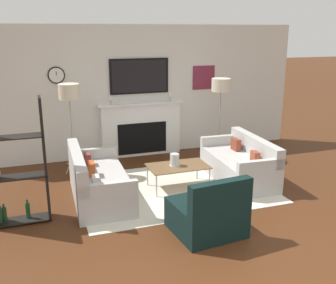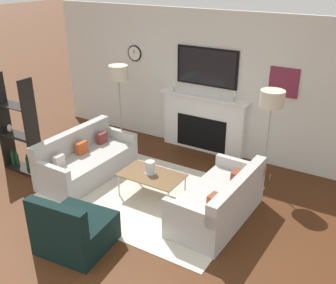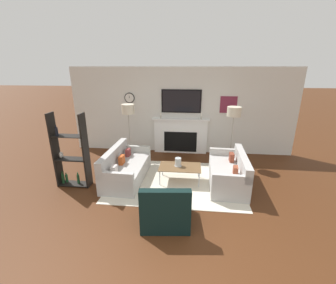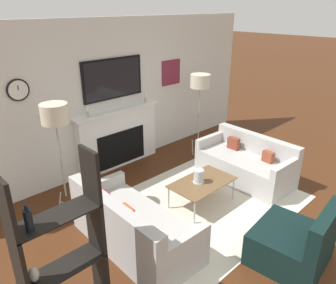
# 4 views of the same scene
# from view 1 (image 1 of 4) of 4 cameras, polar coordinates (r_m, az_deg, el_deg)

# --- Properties ---
(fireplace_wall) EXTENTS (7.09, 0.28, 2.70)m
(fireplace_wall) POSITION_cam_1_polar(r_m,az_deg,el_deg) (8.29, -4.15, 6.36)
(fireplace_wall) COLOR silver
(fireplace_wall) RESTS_ON ground_plane
(area_rug) EXTENTS (3.15, 2.32, 0.01)m
(area_rug) POSITION_cam_1_polar(r_m,az_deg,el_deg) (6.69, 0.74, -6.74)
(area_rug) COLOR beige
(area_rug) RESTS_ON ground_plane
(couch_left) EXTENTS (0.87, 1.80, 0.79)m
(couch_left) POSITION_cam_1_polar(r_m,az_deg,el_deg) (6.31, -10.29, -5.80)
(couch_left) COLOR #B5B2AF
(couch_left) RESTS_ON ground_plane
(couch_right) EXTENTS (0.87, 1.68, 0.77)m
(couch_right) POSITION_cam_1_polar(r_m,az_deg,el_deg) (7.10, 10.42, -3.27)
(couch_right) COLOR #B5B2AF
(couch_right) RESTS_ON ground_plane
(armchair) EXTENTS (0.93, 0.89, 0.83)m
(armchair) POSITION_cam_1_polar(r_m,az_deg,el_deg) (5.24, 5.82, -10.39)
(armchair) COLOR black
(armchair) RESTS_ON ground_plane
(coffee_table) EXTENTS (1.01, 0.60, 0.40)m
(coffee_table) POSITION_cam_1_polar(r_m,az_deg,el_deg) (6.61, 1.47, -3.66)
(coffee_table) COLOR brown
(coffee_table) RESTS_ON ground_plane
(hurricane_candle) EXTENTS (0.18, 0.18, 0.21)m
(hurricane_candle) POSITION_cam_1_polar(r_m,az_deg,el_deg) (6.58, 0.97, -2.67)
(hurricane_candle) COLOR silver
(hurricane_candle) RESTS_ON coffee_table
(floor_lamp_left) EXTENTS (0.37, 0.37, 1.68)m
(floor_lamp_left) POSITION_cam_1_polar(r_m,az_deg,el_deg) (7.23, -14.16, 6.90)
(floor_lamp_left) COLOR #9E998E
(floor_lamp_left) RESTS_ON ground_plane
(floor_lamp_right) EXTENTS (0.38, 0.38, 1.66)m
(floor_lamp_right) POSITION_cam_1_polar(r_m,az_deg,el_deg) (8.05, 7.71, 8.03)
(floor_lamp_right) COLOR #9E998E
(floor_lamp_right) RESTS_ON ground_plane
(shelf_unit) EXTENTS (0.77, 0.28, 1.75)m
(shelf_unit) POSITION_cam_1_polar(r_m,az_deg,el_deg) (5.68, -21.23, -3.60)
(shelf_unit) COLOR black
(shelf_unit) RESTS_ON ground_plane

